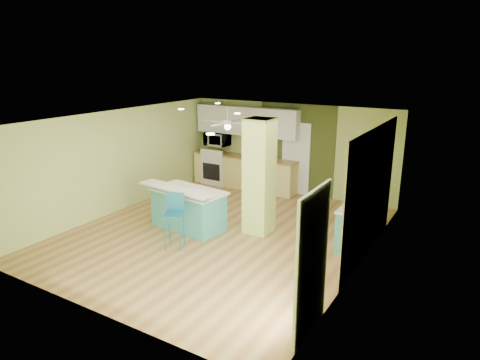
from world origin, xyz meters
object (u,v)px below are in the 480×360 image
(fruit_bowl, at_px, (258,157))
(canister, at_px, (186,187))
(side_counter, at_px, (358,225))
(bar_stool, at_px, (175,212))
(peninsula, at_px, (188,208))

(fruit_bowl, xyz_separation_m, canister, (0.04, -3.37, -0.00))
(side_counter, bearing_deg, bar_stool, -147.84)
(bar_stool, bearing_deg, peninsula, 88.42)
(peninsula, xyz_separation_m, fruit_bowl, (-0.05, 3.32, 0.50))
(side_counter, bearing_deg, fruit_bowl, 147.54)
(bar_stool, relative_size, side_counter, 0.83)
(peninsula, xyz_separation_m, canister, (-0.01, -0.04, 0.50))
(side_counter, distance_m, canister, 3.72)
(bar_stool, xyz_separation_m, side_counter, (3.13, 1.97, -0.31))
(bar_stool, bearing_deg, side_counter, 8.11)
(peninsula, relative_size, canister, 11.28)
(side_counter, xyz_separation_m, canister, (-3.52, -1.10, 0.54))
(canister, bearing_deg, peninsula, 71.83)
(bar_stool, height_order, side_counter, bar_stool)
(canister, bearing_deg, side_counter, 17.44)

